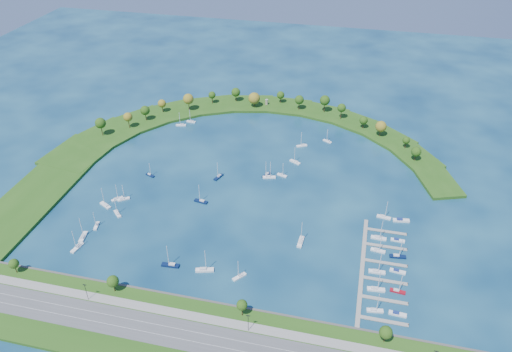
% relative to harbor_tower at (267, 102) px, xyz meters
% --- Properties ---
extents(ground, '(700.00, 700.00, 0.00)m').
position_rel_harbor_tower_xyz_m(ground, '(12.09, -115.30, -4.39)').
color(ground, '#082648').
rests_on(ground, ground).
extents(south_shoreline, '(420.00, 43.10, 11.60)m').
position_rel_harbor_tower_xyz_m(south_shoreline, '(12.12, -238.19, -3.39)').
color(south_shoreline, '#255115').
rests_on(south_shoreline, ground).
extents(breakwater, '(286.74, 247.64, 2.00)m').
position_rel_harbor_tower_xyz_m(breakwater, '(-34.23, -66.59, -3.40)').
color(breakwater, '#255115').
rests_on(breakwater, ground).
extents(breakwater_trees, '(235.42, 94.11, 14.74)m').
position_rel_harbor_tower_xyz_m(breakwater_trees, '(-3.69, -26.57, 6.29)').
color(breakwater_trees, '#382314').
rests_on(breakwater_trees, breakwater).
extents(harbor_tower, '(2.60, 2.60, 4.67)m').
position_rel_harbor_tower_xyz_m(harbor_tower, '(0.00, 0.00, 0.00)').
color(harbor_tower, gray).
rests_on(harbor_tower, breakwater).
extents(dock_system, '(24.28, 82.00, 1.60)m').
position_rel_harbor_tower_xyz_m(dock_system, '(97.39, -176.30, -4.04)').
color(dock_system, gray).
rests_on(dock_system, ground).
extents(moored_boat_0, '(4.09, 9.39, 13.35)m').
position_rel_harbor_tower_xyz_m(moored_boat_0, '(-64.78, -188.23, -3.44)').
color(moored_boat_0, white).
rests_on(moored_boat_0, ground).
extents(moored_boat_1, '(6.60, 7.57, 11.59)m').
position_rel_harbor_tower_xyz_m(moored_boat_1, '(29.17, -197.58, -3.49)').
color(moored_boat_1, white).
rests_on(moored_boat_1, ground).
extents(moored_boat_2, '(9.62, 3.30, 13.90)m').
position_rel_harbor_tower_xyz_m(moored_boat_2, '(-8.32, -198.00, -3.42)').
color(moored_boat_2, '#09193E').
rests_on(moored_boat_2, ground).
extents(moored_boat_3, '(8.88, 4.43, 12.58)m').
position_rel_harbor_tower_xyz_m(moored_boat_3, '(24.71, -104.72, -3.46)').
color(moored_boat_3, white).
rests_on(moored_boat_3, ground).
extents(moored_boat_4, '(8.96, 3.83, 12.76)m').
position_rel_harbor_tower_xyz_m(moored_boat_4, '(-10.74, -140.76, -3.46)').
color(moored_boat_4, '#09193E').
rests_on(moored_boat_4, ground).
extents(moored_boat_5, '(3.61, 7.49, 10.61)m').
position_rel_harbor_tower_xyz_m(moored_boat_5, '(-62.35, -177.32, -3.52)').
color(moored_boat_5, white).
rests_on(moored_boat_5, ground).
extents(moored_boat_6, '(7.35, 4.15, 10.42)m').
position_rel_harbor_tower_xyz_m(moored_boat_6, '(32.60, -100.31, -3.52)').
color(moored_boat_6, white).
rests_on(moored_boat_6, ground).
extents(moored_boat_7, '(5.05, 8.67, 12.30)m').
position_rel_harbor_tower_xyz_m(moored_boat_7, '(-8.05, -112.24, -3.47)').
color(moored_boat_7, '#09193E').
rests_on(moored_boat_7, ground).
extents(moored_boat_8, '(4.09, 9.06, 12.86)m').
position_rel_harbor_tower_xyz_m(moored_boat_8, '(-63.28, -196.98, -3.46)').
color(moored_boat_8, white).
rests_on(moored_boat_8, ground).
extents(moored_boat_9, '(8.93, 6.43, 12.98)m').
position_rel_harbor_tower_xyz_m(moored_boat_9, '(-66.55, -158.27, -3.45)').
color(moored_boat_9, white).
rests_on(moored_boat_9, ground).
extents(moored_boat_10, '(7.16, 5.30, 10.47)m').
position_rel_harbor_tower_xyz_m(moored_boat_10, '(56.96, -47.52, -3.52)').
color(moored_boat_10, white).
rests_on(moored_boat_10, ground).
extents(moored_boat_11, '(9.92, 5.24, 14.04)m').
position_rel_harbor_tower_xyz_m(moored_boat_11, '(10.20, -197.22, -3.42)').
color(moored_boat_11, white).
rests_on(moored_boat_11, ground).
extents(moored_boat_12, '(7.01, 4.28, 9.98)m').
position_rel_harbor_tower_xyz_m(moored_boat_12, '(-53.36, -120.70, -3.53)').
color(moored_boat_12, '#09193E').
rests_on(moored_boat_12, ground).
extents(moored_boat_13, '(3.04, 9.46, 13.75)m').
position_rel_harbor_tower_xyz_m(moored_boat_13, '(55.47, -163.90, -3.43)').
color(moored_boat_13, white).
rests_on(moored_boat_13, ground).
extents(moored_boat_14, '(8.20, 3.88, 11.62)m').
position_rel_harbor_tower_xyz_m(moored_boat_14, '(-58.32, -48.77, -3.49)').
color(moored_boat_14, white).
rests_on(moored_boat_14, ground).
extents(moored_boat_15, '(7.59, 2.63, 10.96)m').
position_rel_harbor_tower_xyz_m(moored_boat_15, '(-52.58, -41.37, -3.51)').
color(moored_boat_15, white).
rests_on(moored_boat_15, ground).
extents(moored_boat_16, '(6.52, 7.00, 11.00)m').
position_rel_harbor_tower_xyz_m(moored_boat_16, '(-62.67, -150.47, -3.51)').
color(moored_boat_16, white).
rests_on(moored_boat_16, ground).
extents(moored_boat_17, '(8.04, 5.75, 11.68)m').
position_rel_harbor_tower_xyz_m(moored_boat_17, '(39.39, -58.58, -3.49)').
color(moored_boat_17, white).
rests_on(moored_boat_17, ground).
extents(moored_boat_18, '(8.40, 6.09, 12.23)m').
position_rel_harbor_tower_xyz_m(moored_boat_18, '(38.44, -81.95, -3.47)').
color(moored_boat_18, white).
rests_on(moored_boat_18, ground).
extents(moored_boat_19, '(7.18, 7.12, 11.61)m').
position_rel_harbor_tower_xyz_m(moored_boat_19, '(-55.58, -164.23, -3.49)').
color(moored_boat_19, white).
rests_on(moored_boat_19, ground).
extents(moored_boat_20, '(7.35, 6.20, 11.13)m').
position_rel_harbor_tower_xyz_m(moored_boat_20, '(-58.70, -149.74, -3.51)').
color(moored_boat_20, white).
rests_on(moored_boat_20, ground).
extents(moored_boat_21, '(5.27, 7.90, 11.36)m').
position_rel_harbor_tower_xyz_m(moored_boat_21, '(22.45, -102.42, -3.50)').
color(moored_boat_21, '#09193E').
rests_on(moored_boat_21, ground).
extents(docked_boat_0, '(8.09, 3.23, 11.56)m').
position_rel_harbor_tower_xyz_m(docked_boat_0, '(97.62, -204.14, -3.49)').
color(docked_boat_0, white).
rests_on(docked_boat_0, ground).
extents(docked_boat_1, '(8.42, 2.87, 1.69)m').
position_rel_harbor_tower_xyz_m(docked_boat_1, '(108.07, -203.78, -3.77)').
color(docked_boat_1, white).
rests_on(docked_boat_1, ground).
extents(docked_boat_2, '(9.02, 3.26, 12.99)m').
position_rel_harbor_tower_xyz_m(docked_boat_2, '(97.60, -190.31, -3.45)').
color(docked_boat_2, white).
rests_on(docked_boat_2, ground).
extents(docked_boat_3, '(7.83, 2.92, 11.24)m').
position_rel_harbor_tower_xyz_m(docked_boat_3, '(108.12, -189.02, -3.50)').
color(docked_boat_3, maroon).
rests_on(docked_boat_3, ground).
extents(docked_boat_4, '(8.65, 2.73, 12.60)m').
position_rel_harbor_tower_xyz_m(docked_boat_4, '(97.60, -177.74, -3.46)').
color(docked_boat_4, white).
rests_on(docked_boat_4, ground).
extents(docked_boat_5, '(8.37, 3.30, 1.66)m').
position_rel_harbor_tower_xyz_m(docked_boat_5, '(108.07, -174.83, -3.78)').
color(docked_boat_5, white).
rests_on(docked_boat_5, ground).
extents(docked_boat_6, '(8.18, 3.32, 11.67)m').
position_rel_harbor_tower_xyz_m(docked_boat_6, '(97.62, -160.99, -3.49)').
color(docked_boat_6, white).
rests_on(docked_boat_6, ground).
extents(docked_boat_7, '(8.92, 3.47, 12.78)m').
position_rel_harbor_tower_xyz_m(docked_boat_7, '(108.10, -163.35, -3.46)').
color(docked_boat_7, '#09193E').
rests_on(docked_boat_7, ground).
extents(docked_boat_8, '(8.72, 2.77, 12.69)m').
position_rel_harbor_tower_xyz_m(docked_boat_8, '(97.60, -150.39, -3.46)').
color(docked_boat_8, white).
rests_on(docked_boat_8, ground).
extents(docked_boat_9, '(7.82, 2.49, 1.58)m').
position_rel_harbor_tower_xyz_m(docked_boat_9, '(108.08, -149.82, -3.81)').
color(docked_boat_9, white).
rests_on(docked_boat_9, ground).
extents(docked_boat_10, '(8.54, 3.59, 12.18)m').
position_rel_harbor_tower_xyz_m(docked_boat_10, '(100.01, -130.46, -3.48)').
color(docked_boat_10, white).
rests_on(docked_boat_10, ground).
extents(docked_boat_11, '(9.91, 4.13, 1.96)m').
position_rel_harbor_tower_xyz_m(docked_boat_11, '(109.95, -131.32, -3.67)').
color(docked_boat_11, white).
rests_on(docked_boat_11, ground).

